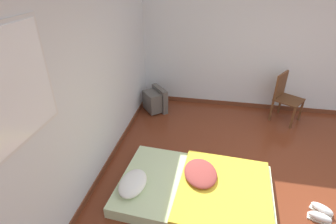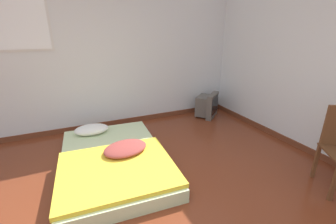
{
  "view_description": "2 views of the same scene",
  "coord_description": "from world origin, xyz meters",
  "px_view_note": "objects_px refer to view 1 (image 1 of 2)",
  "views": [
    {
      "loc": [
        -2.58,
        1.22,
        2.72
      ],
      "look_at": [
        1.19,
        1.94,
        0.53
      ],
      "focal_mm": 28.0,
      "sensor_mm": 36.0,
      "label": 1
    },
    {
      "loc": [
        -0.43,
        -1.33,
        1.72
      ],
      "look_at": [
        1.03,
        1.93,
        0.41
      ],
      "focal_mm": 24.0,
      "sensor_mm": 36.0,
      "label": 2
    }
  ],
  "objects_px": {
    "crt_tv": "(155,100)",
    "mattress_bed": "(196,189)",
    "wooden_chair": "(284,94)",
    "sneaker_pair": "(321,213)"
  },
  "relations": [
    {
      "from": "crt_tv",
      "to": "sneaker_pair",
      "type": "bearing_deg",
      "value": -130.5
    },
    {
      "from": "wooden_chair",
      "to": "sneaker_pair",
      "type": "xyz_separation_m",
      "value": [
        -2.37,
        -0.1,
        -0.49
      ]
    },
    {
      "from": "wooden_chair",
      "to": "sneaker_pair",
      "type": "distance_m",
      "value": 2.42
    },
    {
      "from": "crt_tv",
      "to": "sneaker_pair",
      "type": "height_order",
      "value": "crt_tv"
    },
    {
      "from": "mattress_bed",
      "to": "wooden_chair",
      "type": "xyz_separation_m",
      "value": [
        2.32,
        -1.45,
        0.43
      ]
    },
    {
      "from": "sneaker_pair",
      "to": "wooden_chair",
      "type": "bearing_deg",
      "value": 2.33
    },
    {
      "from": "crt_tv",
      "to": "mattress_bed",
      "type": "bearing_deg",
      "value": -153.96
    },
    {
      "from": "wooden_chair",
      "to": "sneaker_pair",
      "type": "height_order",
      "value": "wooden_chair"
    },
    {
      "from": "mattress_bed",
      "to": "wooden_chair",
      "type": "distance_m",
      "value": 2.77
    },
    {
      "from": "crt_tv",
      "to": "wooden_chair",
      "type": "distance_m",
      "value": 2.53
    }
  ]
}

